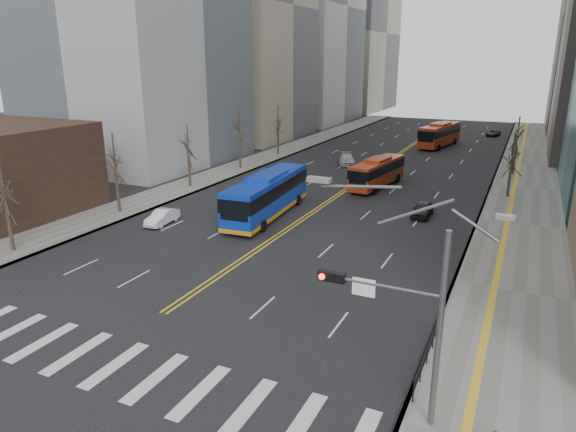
{
  "coord_description": "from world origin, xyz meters",
  "views": [
    {
      "loc": [
        17.27,
        -15.32,
        13.61
      ],
      "look_at": [
        3.33,
        14.32,
        3.53
      ],
      "focal_mm": 32.0,
      "sensor_mm": 36.0,
      "label": 1
    }
  ],
  "objects": [
    {
      "name": "red_bus_far",
      "position": [
        4.19,
        69.82,
        2.11
      ],
      "size": [
        4.85,
        12.35,
        3.8
      ],
      "color": "#B03212",
      "rests_on": "ground"
    },
    {
      "name": "car_dark_mid",
      "position": [
        9.42,
        29.78,
        0.65
      ],
      "size": [
        1.57,
        3.85,
        1.31
      ],
      "primitive_type": "imported",
      "rotation": [
        0.0,
        0.0,
        -0.01
      ],
      "color": "black",
      "rests_on": "ground"
    },
    {
      "name": "blue_bus",
      "position": [
        -3.27,
        24.02,
        2.03
      ],
      "size": [
        3.91,
        13.6,
        3.87
      ],
      "color": "#0C30B8",
      "rests_on": "ground"
    },
    {
      "name": "car_silver",
      "position": [
        -4.47,
        49.31,
        0.71
      ],
      "size": [
        3.73,
        5.27,
        1.42
      ],
      "primitive_type": "imported",
      "rotation": [
        0.0,
        0.0,
        0.4
      ],
      "color": "#B0AFB5",
      "rests_on": "ground"
    },
    {
      "name": "car_dark_far",
      "position": [
        11.26,
        85.83,
        0.55
      ],
      "size": [
        2.47,
        4.23,
        1.11
      ],
      "primitive_type": "imported",
      "rotation": [
        0.0,
        0.0,
        -0.17
      ],
      "color": "black",
      "rests_on": "ground"
    },
    {
      "name": "sidewalk_left",
      "position": [
        -16.5,
        45.0,
        0.07
      ],
      "size": [
        5.0,
        130.0,
        0.15
      ],
      "primitive_type": "cube",
      "color": "slate",
      "rests_on": "ground"
    },
    {
      "name": "sidewalk_right",
      "position": [
        17.5,
        45.0,
        0.07
      ],
      "size": [
        7.0,
        130.0,
        0.15
      ],
      "primitive_type": "cube",
      "color": "slate",
      "rests_on": "ground"
    },
    {
      "name": "car_white",
      "position": [
        -10.35,
        18.03,
        0.62
      ],
      "size": [
        1.64,
        3.87,
        1.24
      ],
      "primitive_type": "imported",
      "rotation": [
        0.0,
        0.0,
        0.09
      ],
      "color": "white",
      "rests_on": "ground"
    },
    {
      "name": "pedestrian_railing",
      "position": [
        14.3,
        6.0,
        0.82
      ],
      "size": [
        0.06,
        6.06,
        1.02
      ],
      "color": "black",
      "rests_on": "sidewalk_right"
    },
    {
      "name": "signal_mast",
      "position": [
        13.77,
        2.0,
        4.86
      ],
      "size": [
        5.37,
        0.37,
        9.39
      ],
      "color": "slate",
      "rests_on": "ground"
    },
    {
      "name": "crosswalk",
      "position": [
        0.0,
        0.0,
        0.01
      ],
      "size": [
        26.7,
        4.0,
        0.01
      ],
      "color": "silver",
      "rests_on": "ground"
    },
    {
      "name": "centerline",
      "position": [
        0.0,
        55.0,
        0.01
      ],
      "size": [
        0.55,
        100.0,
        0.01
      ],
      "color": "gold",
      "rests_on": "ground"
    },
    {
      "name": "red_bus_near",
      "position": [
        2.63,
        38.91,
        1.81
      ],
      "size": [
        3.69,
        10.33,
        3.24
      ],
      "color": "#B03212",
      "rests_on": "ground"
    },
    {
      "name": "street_trees",
      "position": [
        -7.18,
        34.55,
        4.87
      ],
      "size": [
        35.2,
        47.2,
        7.6
      ],
      "color": "#32271F",
      "rests_on": "ground"
    },
    {
      "name": "ground",
      "position": [
        0.0,
        0.0,
        0.0
      ],
      "size": [
        220.0,
        220.0,
        0.0
      ],
      "primitive_type": "plane",
      "color": "black"
    }
  ]
}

